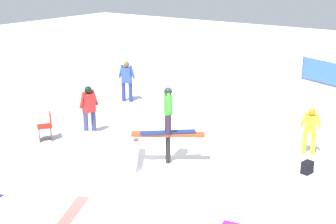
# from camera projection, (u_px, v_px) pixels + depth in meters

# --- Properties ---
(ground_plane) EXTENTS (60.00, 60.00, 0.00)m
(ground_plane) POSITION_uv_depth(u_px,v_px,m) (168.00, 163.00, 13.08)
(ground_plane) COLOR white
(rail_feature) EXTENTS (1.83, 1.35, 0.89)m
(rail_feature) POSITION_uv_depth(u_px,v_px,m) (168.00, 138.00, 12.86)
(rail_feature) COLOR black
(rail_feature) RESTS_ON ground
(snow_kicker_ramp) EXTENTS (2.33, 2.25, 0.65)m
(snow_kicker_ramp) POSITION_uv_depth(u_px,v_px,m) (106.00, 151.00, 13.03)
(snow_kicker_ramp) COLOR white
(snow_kicker_ramp) RESTS_ON ground
(main_rider_on_rail) EXTENTS (1.33, 1.22, 1.29)m
(main_rider_on_rail) POSITION_uv_depth(u_px,v_px,m) (168.00, 111.00, 12.62)
(main_rider_on_rail) COLOR navy
(main_rider_on_rail) RESTS_ON rail_feature
(bystander_blue) EXTENTS (0.68, 0.36, 1.64)m
(bystander_blue) POSITION_uv_depth(u_px,v_px,m) (127.00, 79.00, 18.61)
(bystander_blue) COLOR navy
(bystander_blue) RESTS_ON ground
(bystander_yellow) EXTENTS (0.60, 0.26, 1.39)m
(bystander_yellow) POSITION_uv_depth(u_px,v_px,m) (310.00, 129.00, 13.46)
(bystander_yellow) COLOR yellow
(bystander_yellow) RESTS_ON ground
(bystander_red) EXTENTS (0.31, 0.72, 1.61)m
(bystander_red) POSITION_uv_depth(u_px,v_px,m) (89.00, 108.00, 15.01)
(bystander_red) COLOR #394071
(bystander_red) RESTS_ON ground
(loose_snowboard_coral) EXTENTS (0.90, 1.50, 0.02)m
(loose_snowboard_coral) POSITION_uv_depth(u_px,v_px,m) (72.00, 213.00, 10.44)
(loose_snowboard_coral) COLOR #F56860
(loose_snowboard_coral) RESTS_ON ground
(folding_chair) EXTENTS (0.62, 0.62, 0.88)m
(folding_chair) POSITION_uv_depth(u_px,v_px,m) (46.00, 127.00, 14.65)
(folding_chair) COLOR #3F3F44
(folding_chair) RESTS_ON ground
(backpack_on_snow) EXTENTS (0.28, 0.34, 0.34)m
(backpack_on_snow) POSITION_uv_depth(u_px,v_px,m) (307.00, 167.00, 12.37)
(backpack_on_snow) COLOR black
(backpack_on_snow) RESTS_ON ground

